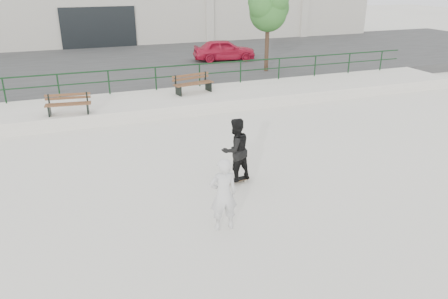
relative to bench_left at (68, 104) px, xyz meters
name	(u,v)px	position (x,y,z in m)	size (l,w,h in m)	color
ground	(220,229)	(2.74, -8.46, -0.86)	(120.00, 120.00, 0.00)	white
ledge	(140,105)	(2.74, 1.04, -0.61)	(30.00, 3.00, 0.50)	beige
parking_strip	(112,67)	(2.74, 9.54, -0.61)	(60.00, 14.00, 0.50)	#343434
railing	(132,75)	(2.74, 2.34, 0.38)	(28.00, 0.06, 1.03)	#123318
bench_left	(68,104)	(0.00, 0.00, 0.00)	(1.63, 0.65, 0.73)	#542E1D
bench_right	(193,84)	(5.11, 1.31, 0.04)	(1.81, 0.86, 0.80)	#542E1D
tree	(269,8)	(10.07, 4.37, 2.77)	(2.35, 2.09, 4.18)	#452D22
red_car	(224,50)	(9.03, 7.93, 0.25)	(1.45, 3.59, 1.22)	#B41632
skateboard	(235,180)	(3.92, -6.44, -0.79)	(0.80, 0.30, 0.09)	black
standing_skater	(235,150)	(3.92, -6.44, 0.09)	(0.84, 0.65, 1.72)	black
seated_skater	(223,194)	(2.82, -8.45, -0.02)	(0.61, 0.40, 1.68)	silver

